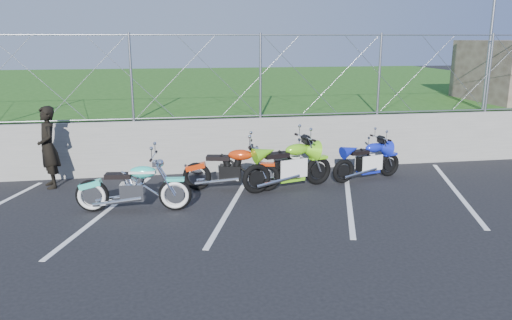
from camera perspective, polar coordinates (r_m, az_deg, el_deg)
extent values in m
plane|color=black|center=(8.98, -1.86, -7.02)|extent=(90.00, 90.00, 0.00)
cube|color=slate|center=(12.14, -4.16, 1.71)|extent=(30.00, 0.22, 1.30)
cube|color=#204E14|center=(21.99, -6.75, 7.15)|extent=(30.00, 20.00, 1.30)
cylinder|color=gray|center=(11.87, -4.38, 14.08)|extent=(28.00, 0.03, 0.03)
cylinder|color=gray|center=(12.01, -4.21, 4.98)|extent=(28.00, 0.03, 0.03)
cylinder|color=gray|center=(14.79, 25.07, 11.06)|extent=(0.08, 0.08, 3.00)
cube|color=silver|center=(9.93, -16.60, -5.52)|extent=(1.49, 4.31, 0.01)
cube|color=silver|center=(9.92, -2.66, -4.96)|extent=(1.49, 4.31, 0.01)
cube|color=silver|center=(10.46, 10.53, -4.17)|extent=(1.49, 4.31, 0.01)
cube|color=silver|center=(11.50, 21.85, -3.31)|extent=(1.49, 4.31, 0.01)
torus|color=black|center=(9.85, -18.20, -3.89)|extent=(0.64, 0.18, 0.63)
torus|color=black|center=(9.56, -9.22, -3.90)|extent=(0.64, 0.18, 0.63)
cube|color=silver|center=(9.66, -13.92, -3.53)|extent=(0.47, 0.32, 0.32)
ellipsoid|color=#34D2B9|center=(9.52, -12.81, -1.34)|extent=(0.53, 0.29, 0.22)
cube|color=black|center=(9.62, -15.47, -1.74)|extent=(0.50, 0.28, 0.09)
cube|color=#34D2B9|center=(9.47, -9.29, -2.20)|extent=(0.38, 0.19, 0.06)
cylinder|color=silver|center=(9.41, -11.63, 0.46)|extent=(0.11, 0.68, 0.03)
torus|color=black|center=(10.74, -6.76, -1.86)|extent=(0.62, 0.24, 0.61)
torus|color=black|center=(10.60, 1.15, -1.99)|extent=(0.62, 0.24, 0.61)
cube|color=black|center=(10.62, -2.95, -1.47)|extent=(0.50, 0.37, 0.34)
ellipsoid|color=red|center=(10.51, -1.80, 0.59)|extent=(0.56, 0.35, 0.23)
cube|color=black|center=(10.57, -4.35, 0.25)|extent=(0.53, 0.34, 0.09)
cube|color=red|center=(10.53, 1.15, -0.49)|extent=(0.40, 0.23, 0.06)
cylinder|color=silver|center=(10.44, -0.66, 1.85)|extent=(0.18, 0.70, 0.03)
torus|color=black|center=(10.44, 0.05, -2.15)|extent=(0.65, 0.29, 0.64)
torus|color=black|center=(11.15, 7.10, -1.20)|extent=(0.65, 0.29, 0.64)
cube|color=black|center=(10.74, 3.60, -1.13)|extent=(0.55, 0.42, 0.36)
ellipsoid|color=#6DC819|center=(10.75, 4.73, 1.21)|extent=(0.61, 0.40, 0.25)
cube|color=black|center=(10.52, 2.31, 0.56)|extent=(0.58, 0.39, 0.10)
cube|color=#6DC819|center=(11.08, 7.15, 0.29)|extent=(0.43, 0.26, 0.06)
cylinder|color=silver|center=(10.79, 5.61, 2.59)|extent=(0.24, 0.75, 0.03)
torus|color=black|center=(11.36, 9.95, -1.26)|extent=(0.56, 0.25, 0.55)
torus|color=black|center=(12.15, 14.98, -0.53)|extent=(0.56, 0.25, 0.55)
cube|color=black|center=(11.71, 12.50, -0.46)|extent=(0.48, 0.36, 0.31)
ellipsoid|color=#1221B0|center=(11.75, 13.37, 1.39)|extent=(0.53, 0.35, 0.21)
cube|color=black|center=(11.50, 11.64, 0.88)|extent=(0.50, 0.34, 0.08)
cube|color=#1221B0|center=(12.09, 15.05, 0.65)|extent=(0.37, 0.23, 0.06)
cylinder|color=silver|center=(11.81, 14.03, 2.47)|extent=(0.21, 0.64, 0.03)
imported|color=black|center=(11.64, -22.66, 1.35)|extent=(0.64, 0.76, 1.78)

